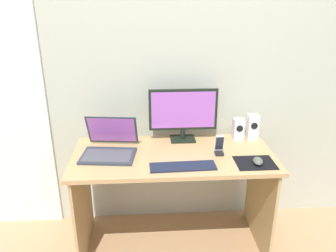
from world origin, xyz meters
TOP-DOWN VIEW (x-y plane):
  - ground_plane at (0.00, 0.00)m, footprint 8.00×8.00m
  - wall_back at (0.00, 0.38)m, footprint 6.00×0.04m
  - desk at (0.00, 0.00)m, footprint 1.36×0.63m
  - monitor at (0.09, 0.23)m, footprint 0.49×0.14m
  - speaker_right at (0.61, 0.22)m, footprint 0.08×0.08m
  - speaker_near_monitor at (0.50, 0.22)m, footprint 0.07×0.08m
  - laptop at (-0.43, 0.03)m, footprint 0.39×0.37m
  - keyboard_external at (0.05, -0.19)m, footprint 0.42×0.14m
  - mousepad at (0.51, -0.16)m, footprint 0.25×0.20m
  - mouse at (0.53, -0.18)m, footprint 0.08×0.11m
  - phone_in_dock at (0.31, -0.03)m, footprint 0.06×0.06m

SIDE VIEW (x-z plane):
  - ground_plane at x=0.00m, z-range 0.00..0.00m
  - desk at x=0.00m, z-range 0.21..0.96m
  - mousepad at x=0.51m, z-range 0.75..0.75m
  - keyboard_external at x=0.05m, z-range 0.75..0.76m
  - mouse at x=0.53m, z-range 0.75..0.79m
  - phone_in_dock at x=0.31m, z-range 0.73..0.87m
  - laptop at x=-0.43m, z-range 0.68..0.92m
  - speaker_near_monitor at x=0.50m, z-range 0.75..0.91m
  - speaker_right at x=0.61m, z-range 0.75..0.93m
  - monitor at x=0.09m, z-range 0.77..1.15m
  - wall_back at x=0.00m, z-range 0.00..2.50m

